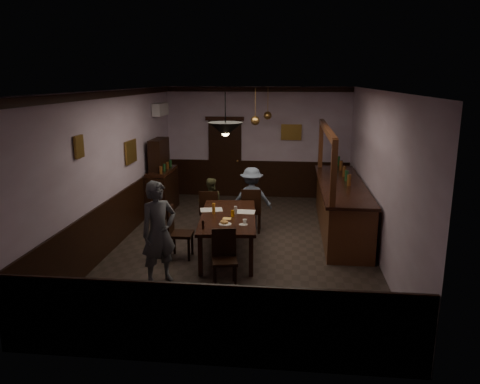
# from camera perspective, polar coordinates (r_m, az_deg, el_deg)

# --- Properties ---
(room) EXTENTS (5.01, 8.01, 3.01)m
(room) POSITION_cam_1_polar(r_m,az_deg,el_deg) (8.89, 0.34, 2.60)
(room) COLOR #2D2621
(room) RESTS_ON ground
(dining_table) EXTENTS (1.20, 2.28, 0.75)m
(dining_table) POSITION_cam_1_polar(r_m,az_deg,el_deg) (8.65, -1.46, -3.27)
(dining_table) COLOR black
(dining_table) RESTS_ON ground
(chair_far_left) EXTENTS (0.42, 0.42, 0.92)m
(chair_far_left) POSITION_cam_1_polar(r_m,az_deg,el_deg) (9.95, -3.77, -2.12)
(chair_far_left) COLOR black
(chair_far_left) RESTS_ON ground
(chair_far_right) EXTENTS (0.42, 0.42, 0.96)m
(chair_far_right) POSITION_cam_1_polar(r_m,az_deg,el_deg) (9.91, 1.40, -2.02)
(chair_far_right) COLOR black
(chair_far_right) RESTS_ON ground
(chair_near) EXTENTS (0.46, 0.46, 0.90)m
(chair_near) POSITION_cam_1_polar(r_m,az_deg,el_deg) (7.46, -1.92, -7.68)
(chair_near) COLOR black
(chair_near) RESTS_ON ground
(chair_side) EXTENTS (0.43, 0.43, 0.96)m
(chair_side) POSITION_cam_1_polar(r_m,az_deg,el_deg) (8.60, -7.72, -4.60)
(chair_side) COLOR black
(chair_side) RESTS_ON ground
(person_standing) EXTENTS (0.71, 0.71, 1.67)m
(person_standing) POSITION_cam_1_polar(r_m,az_deg,el_deg) (7.54, -9.88, -4.89)
(person_standing) COLOR #53575F
(person_standing) RESTS_ON ground
(person_seated_left) EXTENTS (0.61, 0.51, 1.12)m
(person_seated_left) POSITION_cam_1_polar(r_m,az_deg,el_deg) (10.20, -3.64, -1.38)
(person_seated_left) COLOR #4E4F2F
(person_seated_left) RESTS_ON ground
(person_seated_right) EXTENTS (0.92, 0.58, 1.36)m
(person_seated_right) POSITION_cam_1_polar(r_m,az_deg,el_deg) (10.14, 1.43, -0.76)
(person_seated_right) COLOR slate
(person_seated_right) RESTS_ON ground
(newspaper_left) EXTENTS (0.48, 0.39, 0.01)m
(newspaper_left) POSITION_cam_1_polar(r_m,az_deg,el_deg) (8.99, -3.51, -2.18)
(newspaper_left) COLOR silver
(newspaper_left) RESTS_ON dining_table
(newspaper_right) EXTENTS (0.42, 0.30, 0.01)m
(newspaper_right) POSITION_cam_1_polar(r_m,az_deg,el_deg) (8.84, 0.47, -2.44)
(newspaper_right) COLOR silver
(newspaper_right) RESTS_ON dining_table
(napkin) EXTENTS (0.16, 0.16, 0.00)m
(napkin) POSITION_cam_1_polar(r_m,az_deg,el_deg) (8.43, -1.61, -3.25)
(napkin) COLOR #F7C05B
(napkin) RESTS_ON dining_table
(saucer) EXTENTS (0.15, 0.15, 0.01)m
(saucer) POSITION_cam_1_polar(r_m,az_deg,el_deg) (8.08, 0.40, -3.99)
(saucer) COLOR white
(saucer) RESTS_ON dining_table
(coffee_cup) EXTENTS (0.09, 0.09, 0.07)m
(coffee_cup) POSITION_cam_1_polar(r_m,az_deg,el_deg) (8.11, 0.60, -3.59)
(coffee_cup) COLOR white
(coffee_cup) RESTS_ON saucer
(pastry_plate) EXTENTS (0.22, 0.22, 0.01)m
(pastry_plate) POSITION_cam_1_polar(r_m,az_deg,el_deg) (8.10, -1.82, -3.93)
(pastry_plate) COLOR white
(pastry_plate) RESTS_ON dining_table
(pastry_ring_a) EXTENTS (0.13, 0.13, 0.04)m
(pastry_ring_a) POSITION_cam_1_polar(r_m,az_deg,el_deg) (8.14, -1.98, -3.65)
(pastry_ring_a) COLOR #C68C47
(pastry_ring_a) RESTS_ON pastry_plate
(pastry_ring_b) EXTENTS (0.13, 0.13, 0.04)m
(pastry_ring_b) POSITION_cam_1_polar(r_m,az_deg,el_deg) (8.11, -1.88, -3.70)
(pastry_ring_b) COLOR #C68C47
(pastry_ring_b) RESTS_ON pastry_plate
(soda_can) EXTENTS (0.07, 0.07, 0.12)m
(soda_can) POSITION_cam_1_polar(r_m,az_deg,el_deg) (8.53, -0.91, -2.63)
(soda_can) COLOR orange
(soda_can) RESTS_ON dining_table
(beer_glass) EXTENTS (0.06, 0.06, 0.20)m
(beer_glass) POSITION_cam_1_polar(r_m,az_deg,el_deg) (8.71, -3.23, -2.04)
(beer_glass) COLOR #BF721E
(beer_glass) RESTS_ON dining_table
(water_glass) EXTENTS (0.06, 0.06, 0.15)m
(water_glass) POSITION_cam_1_polar(r_m,az_deg,el_deg) (8.69, -0.54, -2.22)
(water_glass) COLOR silver
(water_glass) RESTS_ON dining_table
(pepper_mill) EXTENTS (0.04, 0.04, 0.14)m
(pepper_mill) POSITION_cam_1_polar(r_m,az_deg,el_deg) (7.89, -4.53, -3.97)
(pepper_mill) COLOR black
(pepper_mill) RESTS_ON dining_table
(sideboard) EXTENTS (0.49, 1.36, 1.80)m
(sideboard) POSITION_cam_1_polar(r_m,az_deg,el_deg) (11.55, -9.52, 1.08)
(sideboard) COLOR black
(sideboard) RESTS_ON ground
(bar_counter) EXTENTS (0.93, 3.99, 2.24)m
(bar_counter) POSITION_cam_1_polar(r_m,az_deg,el_deg) (10.20, 12.19, -1.62)
(bar_counter) COLOR #542E16
(bar_counter) RESTS_ON ground
(door_back) EXTENTS (0.90, 0.06, 2.10)m
(door_back) POSITION_cam_1_polar(r_m,az_deg,el_deg) (12.94, -1.83, 4.09)
(door_back) COLOR black
(door_back) RESTS_ON ground
(ac_unit) EXTENTS (0.20, 0.85, 0.30)m
(ac_unit) POSITION_cam_1_polar(r_m,az_deg,el_deg) (12.06, -9.69, 9.90)
(ac_unit) COLOR white
(ac_unit) RESTS_ON ground
(picture_left_small) EXTENTS (0.04, 0.28, 0.36)m
(picture_left_small) POSITION_cam_1_polar(r_m,az_deg,el_deg) (7.90, -19.04, 5.24)
(picture_left_small) COLOR olive
(picture_left_small) RESTS_ON ground
(picture_left_large) EXTENTS (0.04, 0.62, 0.48)m
(picture_left_large) POSITION_cam_1_polar(r_m,az_deg,el_deg) (10.17, -13.16, 4.80)
(picture_left_large) COLOR olive
(picture_left_large) RESTS_ON ground
(picture_back) EXTENTS (0.55, 0.04, 0.42)m
(picture_back) POSITION_cam_1_polar(r_m,az_deg,el_deg) (12.71, 6.27, 7.26)
(picture_back) COLOR olive
(picture_back) RESTS_ON ground
(pendant_iron) EXTENTS (0.56, 0.56, 0.69)m
(pendant_iron) POSITION_cam_1_polar(r_m,az_deg,el_deg) (7.52, -1.79, 7.64)
(pendant_iron) COLOR black
(pendant_iron) RESTS_ON ground
(pendant_brass_mid) EXTENTS (0.20, 0.20, 0.81)m
(pendant_brass_mid) POSITION_cam_1_polar(r_m,az_deg,el_deg) (10.44, 1.86, 8.68)
(pendant_brass_mid) COLOR #BF8C3F
(pendant_brass_mid) RESTS_ON ground
(pendant_brass_far) EXTENTS (0.20, 0.20, 0.81)m
(pendant_brass_far) POSITION_cam_1_polar(r_m,az_deg,el_deg) (11.88, 3.39, 9.28)
(pendant_brass_far) COLOR #BF8C3F
(pendant_brass_far) RESTS_ON ground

